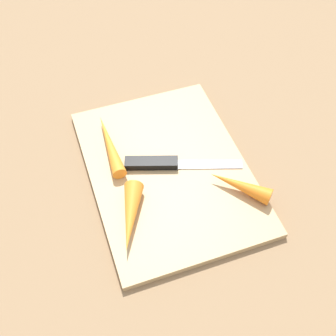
% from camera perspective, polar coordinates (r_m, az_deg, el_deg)
% --- Properties ---
extents(ground_plane, '(1.40, 1.40, 0.00)m').
position_cam_1_polar(ground_plane, '(0.74, 0.00, -0.57)').
color(ground_plane, '#8C6D4C').
extents(cutting_board, '(0.36, 0.26, 0.01)m').
position_cam_1_polar(cutting_board, '(0.74, 0.00, -0.29)').
color(cutting_board, tan).
rests_on(cutting_board, ground_plane).
extents(knife, '(0.08, 0.20, 0.01)m').
position_cam_1_polar(knife, '(0.73, -1.16, 0.63)').
color(knife, '#B7B7BC').
rests_on(knife, cutting_board).
extents(carrot_shortest, '(0.09, 0.09, 0.03)m').
position_cam_1_polar(carrot_shortest, '(0.70, 9.48, -2.30)').
color(carrot_shortest, orange).
rests_on(carrot_shortest, cutting_board).
extents(carrot_medium, '(0.12, 0.07, 0.03)m').
position_cam_1_polar(carrot_medium, '(0.66, -4.98, -6.40)').
color(carrot_medium, orange).
rests_on(carrot_medium, cutting_board).
extents(carrot_longest, '(0.14, 0.02, 0.02)m').
position_cam_1_polar(carrot_longest, '(0.76, -7.74, 3.14)').
color(carrot_longest, orange).
rests_on(carrot_longest, cutting_board).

